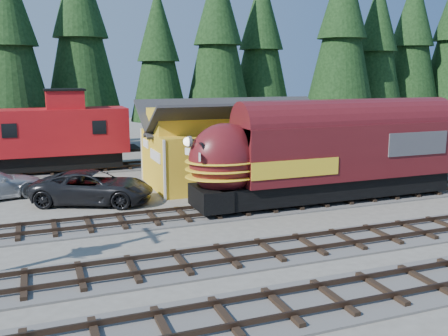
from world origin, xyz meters
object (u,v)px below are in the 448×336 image
object	(u,v)px
depot	(244,136)
pickup_truck_a	(93,187)
locomotive	(320,158)
caboose	(52,135)

from	to	relation	value
depot	pickup_truck_a	xyz separation A→B (m)	(-9.78, -2.20, -2.07)
locomotive	depot	bearing A→B (deg)	104.53
depot	caboose	size ratio (longest dim) A/B	1.22
locomotive	caboose	xyz separation A→B (m)	(-13.10, 14.00, 0.20)
depot	locomotive	distance (m)	6.73
depot	locomotive	bearing A→B (deg)	-75.47
caboose	pickup_truck_a	size ratio (longest dim) A/B	1.63
locomotive	pickup_truck_a	size ratio (longest dim) A/B	2.43
locomotive	pickup_truck_a	distance (m)	12.35
depot	pickup_truck_a	world-z (taller)	depot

